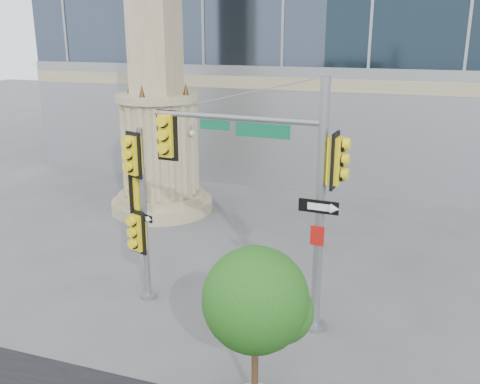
% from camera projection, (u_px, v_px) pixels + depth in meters
% --- Properties ---
extents(ground, '(120.00, 120.00, 0.00)m').
position_uv_depth(ground, '(211.00, 341.00, 13.69)').
color(ground, '#545456').
rests_on(ground, ground).
extents(monument, '(4.40, 4.40, 16.60)m').
position_uv_depth(monument, '(157.00, 84.00, 22.11)').
color(monument, '#998B67').
rests_on(monument, ground).
extents(main_signal_pole, '(5.12, 0.76, 6.61)m').
position_uv_depth(main_signal_pole, '(275.00, 176.00, 13.54)').
color(main_signal_pole, slate).
rests_on(main_signal_pole, ground).
extents(secondary_signal_pole, '(0.87, 0.84, 5.09)m').
position_uv_depth(secondary_signal_pole, '(139.00, 202.00, 15.03)').
color(secondary_signal_pole, slate).
rests_on(secondary_signal_pole, ground).
extents(street_tree, '(2.25, 2.20, 3.51)m').
position_uv_depth(street_tree, '(258.00, 304.00, 10.84)').
color(street_tree, '#998B67').
rests_on(street_tree, ground).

